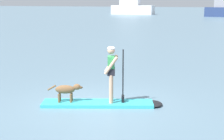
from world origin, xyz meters
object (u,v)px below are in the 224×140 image
Objects in this scene: moored_boat_starboard at (132,7)px; paddleboard at (105,103)px; person_paddler at (112,70)px; dog at (67,90)px.

paddleboard is at bearing -68.19° from moored_boat_starboard.
moored_boat_starboard is (-29.11, 72.73, 1.66)m from paddleboard.
moored_boat_starboard is at bearing 111.96° from person_paddler.
person_paddler is 0.14× the size of moored_boat_starboard.
moored_boat_starboard is at bearing 111.81° from paddleboard.
moored_boat_starboard is (-29.29, 72.64, 0.63)m from person_paddler.
person_paddler reaches higher than paddleboard.
paddleboard is 1.04m from person_paddler.
paddleboard is at bearing 24.82° from dog.
dog is (-1.04, -0.48, 0.42)m from paddleboard.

